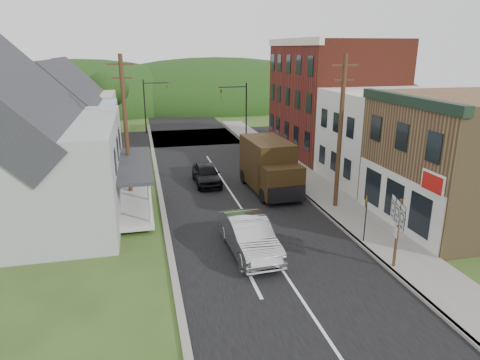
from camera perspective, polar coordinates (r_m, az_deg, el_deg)
ground at (r=21.82m, az=3.03°, el=-8.08°), size 120.00×120.00×0.00m
road at (r=30.89m, az=-2.13°, el=-0.35°), size 9.00×90.00×0.02m
cross_road at (r=47.19m, az=-6.15°, el=5.72°), size 60.00×9.00×0.02m
sidewalk_right at (r=30.70m, az=9.48°, el=-0.55°), size 2.80×55.00×0.15m
curb_right at (r=30.22m, az=7.11°, el=-0.73°), size 0.20×55.00×0.15m
curb_left at (r=28.48m, az=-10.56°, el=-2.05°), size 0.30×55.00×0.12m
storefront_tan at (r=26.03m, az=27.82°, el=2.29°), size 8.00×8.00×7.00m
storefront_white at (r=31.95m, az=19.13°, el=5.32°), size 8.00×7.00×6.50m
storefront_red at (r=39.93m, az=12.14°, el=10.63°), size 8.00×12.00×10.00m
house_gray at (r=26.22m, az=-27.10°, el=4.15°), size 10.20×12.24×8.35m
house_blue at (r=36.75m, az=-21.65°, el=7.20°), size 7.14×8.16×7.28m
house_cream at (r=45.65m, az=-20.79°, el=9.03°), size 7.14×8.16×7.28m
utility_pole_right at (r=25.49m, az=13.21°, el=6.23°), size 1.60×0.26×9.00m
utility_pole_left at (r=27.33m, az=-14.98°, el=6.82°), size 1.60×0.26×9.00m
traffic_signal_right at (r=43.91m, az=-0.06°, el=9.93°), size 2.87×0.20×6.00m
traffic_signal_left at (r=49.75m, az=-11.82°, el=10.43°), size 2.87×0.20×6.00m
tree_left_d at (r=51.22m, az=-17.31°, el=11.48°), size 4.80×4.80×6.94m
forested_ridge at (r=74.71m, az=-8.93°, el=9.83°), size 90.00×30.00×16.00m
silver_sedan at (r=20.24m, az=1.23°, el=-7.47°), size 2.10×5.30×1.72m
dark_sedan at (r=30.46m, az=-4.51°, el=0.79°), size 1.76×4.30×1.46m
delivery_van at (r=28.57m, az=3.96°, el=1.82°), size 2.82×6.30×3.46m
route_sign_cluster at (r=19.46m, az=20.24°, el=-5.45°), size 0.54×1.73×3.11m
warning_sign at (r=21.71m, az=16.42°, el=-4.07°), size 0.28×0.62×2.41m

